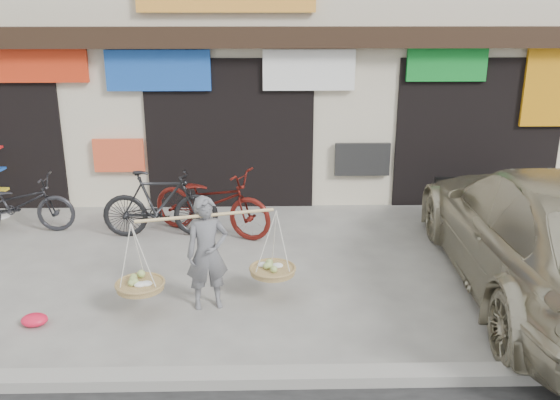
{
  "coord_description": "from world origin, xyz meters",
  "views": [
    {
      "loc": [
        0.65,
        -7.01,
        3.53
      ],
      "look_at": [
        0.84,
        0.9,
        0.95
      ],
      "focal_mm": 38.0,
      "sensor_mm": 36.0,
      "label": 1
    }
  ],
  "objects_px": {
    "bike_0": "(18,204)",
    "bike_1": "(160,204)",
    "bike_2": "(212,201)",
    "suv": "(549,232)",
    "street_vendor": "(207,258)"
  },
  "relations": [
    {
      "from": "bike_0",
      "to": "bike_2",
      "type": "distance_m",
      "value": 3.18
    },
    {
      "from": "street_vendor",
      "to": "bike_1",
      "type": "height_order",
      "value": "street_vendor"
    },
    {
      "from": "suv",
      "to": "bike_1",
      "type": "bearing_deg",
      "value": -18.27
    },
    {
      "from": "bike_1",
      "to": "suv",
      "type": "bearing_deg",
      "value": -112.37
    },
    {
      "from": "bike_2",
      "to": "suv",
      "type": "distance_m",
      "value": 4.98
    },
    {
      "from": "bike_0",
      "to": "bike_1",
      "type": "bearing_deg",
      "value": -99.33
    },
    {
      "from": "street_vendor",
      "to": "suv",
      "type": "relative_size",
      "value": 0.37
    },
    {
      "from": "bike_1",
      "to": "bike_2",
      "type": "distance_m",
      "value": 0.82
    },
    {
      "from": "suv",
      "to": "bike_0",
      "type": "bearing_deg",
      "value": -13.87
    },
    {
      "from": "bike_2",
      "to": "suv",
      "type": "xyz_separation_m",
      "value": [
        4.45,
        -2.21,
        0.28
      ]
    },
    {
      "from": "street_vendor",
      "to": "bike_2",
      "type": "xyz_separation_m",
      "value": [
        -0.17,
        2.49,
        -0.09
      ]
    },
    {
      "from": "bike_2",
      "to": "suv",
      "type": "bearing_deg",
      "value": -91.67
    },
    {
      "from": "suv",
      "to": "bike_2",
      "type": "bearing_deg",
      "value": -22.96
    },
    {
      "from": "bike_1",
      "to": "suv",
      "type": "height_order",
      "value": "suv"
    },
    {
      "from": "bike_0",
      "to": "bike_2",
      "type": "xyz_separation_m",
      "value": [
        3.17,
        -0.17,
        0.08
      ]
    }
  ]
}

